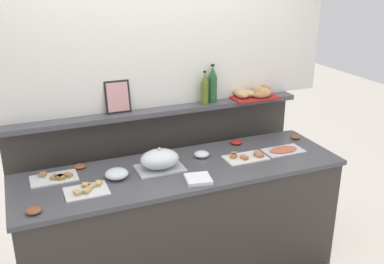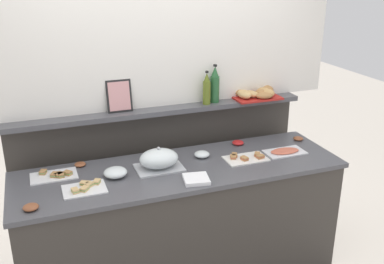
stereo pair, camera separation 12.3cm
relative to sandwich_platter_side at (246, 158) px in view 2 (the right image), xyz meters
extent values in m
plane|color=gray|center=(-0.51, 0.63, -0.95)|extent=(12.00, 12.00, 0.00)
cube|color=#3D3833|center=(-0.51, 0.03, -0.50)|extent=(2.36, 0.68, 0.90)
cube|color=#4C4C51|center=(-0.51, 0.03, -0.03)|extent=(2.40, 0.72, 0.03)
cube|color=#3D3833|center=(-0.51, 0.57, -0.34)|extent=(2.41, 0.08, 1.21)
cube|color=#4C4C51|center=(-0.51, 0.52, 0.29)|extent=(2.41, 0.22, 0.04)
cube|color=white|center=(-0.51, 0.59, 0.98)|extent=(3.01, 0.08, 1.35)
cube|color=white|center=(0.00, 0.00, -0.01)|extent=(0.32, 0.19, 0.01)
cube|color=#AD7A47|center=(-0.10, 0.03, 0.00)|extent=(0.06, 0.07, 0.01)
cube|color=#B24738|center=(-0.10, 0.03, 0.01)|extent=(0.06, 0.07, 0.01)
cube|color=#AD7A47|center=(-0.10, 0.03, 0.02)|extent=(0.06, 0.07, 0.01)
cube|color=#AD7A47|center=(0.10, 0.01, 0.00)|extent=(0.07, 0.07, 0.01)
cube|color=#B24738|center=(0.10, 0.01, 0.01)|extent=(0.07, 0.07, 0.01)
cube|color=#AD7A47|center=(0.10, 0.01, 0.02)|extent=(0.07, 0.07, 0.01)
cube|color=#AD7A47|center=(-0.03, -0.03, 0.00)|extent=(0.05, 0.06, 0.01)
cube|color=#B24738|center=(-0.03, -0.03, 0.01)|extent=(0.05, 0.06, 0.01)
cube|color=#AD7A47|center=(-0.03, -0.03, 0.02)|extent=(0.05, 0.06, 0.01)
cube|color=#AD7A47|center=(0.10, -0.04, 0.00)|extent=(0.06, 0.05, 0.01)
cube|color=#B24738|center=(0.10, -0.04, 0.01)|extent=(0.06, 0.05, 0.01)
cube|color=#AD7A47|center=(0.10, -0.04, 0.02)|extent=(0.06, 0.05, 0.01)
cube|color=#AD7A47|center=(-0.07, 0.05, 0.00)|extent=(0.06, 0.07, 0.01)
cube|color=#B24738|center=(-0.07, 0.05, 0.01)|extent=(0.06, 0.07, 0.01)
cube|color=#AD7A47|center=(-0.07, 0.05, 0.02)|extent=(0.06, 0.07, 0.01)
cube|color=white|center=(-1.39, 0.20, -0.01)|extent=(0.32, 0.19, 0.01)
cube|color=#AD7A47|center=(-1.35, 0.16, 0.00)|extent=(0.04, 0.06, 0.01)
cube|color=#66994C|center=(-1.35, 0.16, 0.01)|extent=(0.04, 0.06, 0.01)
cube|color=#AD7A47|center=(-1.35, 0.16, 0.02)|extent=(0.04, 0.06, 0.01)
cube|color=#AD7A47|center=(-1.39, 0.18, 0.00)|extent=(0.06, 0.07, 0.01)
cube|color=#66994C|center=(-1.39, 0.18, 0.01)|extent=(0.06, 0.07, 0.01)
cube|color=#AD7A47|center=(-1.39, 0.18, 0.02)|extent=(0.06, 0.07, 0.01)
cube|color=#AD7A47|center=(-1.36, 0.17, 0.00)|extent=(0.07, 0.07, 0.01)
cube|color=#66994C|center=(-1.36, 0.17, 0.01)|extent=(0.07, 0.07, 0.01)
cube|color=#AD7A47|center=(-1.36, 0.17, 0.02)|extent=(0.07, 0.07, 0.01)
cube|color=#AD7A47|center=(-1.30, 0.18, 0.00)|extent=(0.07, 0.07, 0.01)
cube|color=#66994C|center=(-1.30, 0.18, 0.01)|extent=(0.07, 0.07, 0.01)
cube|color=#AD7A47|center=(-1.30, 0.18, 0.02)|extent=(0.07, 0.07, 0.01)
cube|color=#AD7A47|center=(-1.46, 0.25, 0.00)|extent=(0.06, 0.07, 0.01)
cube|color=#66994C|center=(-1.46, 0.25, 0.01)|extent=(0.06, 0.07, 0.01)
cube|color=#AD7A47|center=(-1.46, 0.25, 0.02)|extent=(0.06, 0.07, 0.01)
cube|color=white|center=(-1.22, -0.07, -0.01)|extent=(0.28, 0.21, 0.01)
cube|color=tan|center=(-1.19, -0.05, 0.00)|extent=(0.07, 0.07, 0.01)
cube|color=#66994C|center=(-1.19, -0.05, 0.01)|extent=(0.07, 0.07, 0.01)
cube|color=tan|center=(-1.19, -0.05, 0.02)|extent=(0.07, 0.07, 0.01)
cube|color=tan|center=(-1.22, -0.10, 0.00)|extent=(0.07, 0.07, 0.01)
cube|color=#66994C|center=(-1.22, -0.10, 0.01)|extent=(0.07, 0.07, 0.01)
cube|color=tan|center=(-1.22, -0.10, 0.02)|extent=(0.07, 0.07, 0.01)
cube|color=tan|center=(-1.28, -0.11, 0.00)|extent=(0.05, 0.06, 0.01)
cube|color=#66994C|center=(-1.28, -0.11, 0.01)|extent=(0.05, 0.06, 0.01)
cube|color=tan|center=(-1.28, -0.11, 0.02)|extent=(0.05, 0.06, 0.01)
cube|color=tan|center=(-1.13, -0.03, 0.00)|extent=(0.06, 0.07, 0.01)
cube|color=#66994C|center=(-1.13, -0.03, 0.01)|extent=(0.06, 0.07, 0.01)
cube|color=tan|center=(-1.13, -0.03, 0.02)|extent=(0.06, 0.07, 0.01)
cube|color=tan|center=(-1.21, -0.02, 0.00)|extent=(0.07, 0.06, 0.01)
cube|color=#66994C|center=(-1.21, -0.02, 0.01)|extent=(0.07, 0.06, 0.01)
cube|color=tan|center=(-1.21, -0.02, 0.02)|extent=(0.07, 0.06, 0.01)
cube|color=silver|center=(0.34, 0.00, -0.01)|extent=(0.32, 0.18, 0.01)
ellipsoid|color=#D1664C|center=(0.34, 0.00, 0.01)|extent=(0.24, 0.13, 0.01)
cube|color=#B7BABF|center=(-0.67, 0.07, 0.00)|extent=(0.34, 0.24, 0.01)
ellipsoid|color=silver|center=(-0.67, 0.07, 0.07)|extent=(0.28, 0.23, 0.14)
sphere|color=#B7BABF|center=(-0.67, 0.07, 0.15)|extent=(0.02, 0.02, 0.02)
ellipsoid|color=silver|center=(-0.30, 0.15, 0.01)|extent=(0.12, 0.12, 0.05)
ellipsoid|color=#F28C4C|center=(-0.30, 0.15, 0.00)|extent=(0.09, 0.09, 0.03)
ellipsoid|color=silver|center=(-0.99, 0.05, 0.02)|extent=(0.16, 0.16, 0.07)
ellipsoid|color=white|center=(-0.99, 0.05, 0.01)|extent=(0.13, 0.13, 0.04)
ellipsoid|color=brown|center=(-1.20, 0.31, 0.00)|extent=(0.08, 0.08, 0.03)
ellipsoid|color=brown|center=(0.59, 0.20, 0.00)|extent=(0.08, 0.08, 0.03)
ellipsoid|color=brown|center=(-1.56, -0.22, 0.01)|extent=(0.09, 0.09, 0.03)
ellipsoid|color=red|center=(0.07, 0.29, 0.01)|extent=(0.10, 0.10, 0.03)
cube|color=white|center=(-0.48, -0.21, 0.00)|extent=(0.20, 0.20, 0.03)
cylinder|color=#23562D|center=(-0.05, 0.51, 0.41)|extent=(0.08, 0.08, 0.22)
cone|color=#23562D|center=(-0.05, 0.51, 0.56)|extent=(0.06, 0.06, 0.08)
cylinder|color=black|center=(-0.05, 0.51, 0.61)|extent=(0.03, 0.03, 0.02)
cylinder|color=#56661E|center=(-0.14, 0.48, 0.40)|extent=(0.06, 0.06, 0.19)
cone|color=#56661E|center=(-0.14, 0.48, 0.53)|extent=(0.05, 0.05, 0.07)
cylinder|color=black|center=(-0.14, 0.48, 0.57)|extent=(0.03, 0.03, 0.02)
cube|color=#B2231E|center=(0.33, 0.49, 0.31)|extent=(0.40, 0.26, 0.02)
ellipsoid|color=#AD7A47|center=(0.37, 0.47, 0.35)|extent=(0.15, 0.14, 0.06)
ellipsoid|color=#AD7A47|center=(0.20, 0.56, 0.35)|extent=(0.12, 0.16, 0.06)
ellipsoid|color=#AD7A47|center=(0.36, 0.40, 0.35)|extent=(0.16, 0.11, 0.05)
ellipsoid|color=tan|center=(0.27, 0.48, 0.35)|extent=(0.15, 0.16, 0.06)
ellipsoid|color=tan|center=(0.41, 0.50, 0.35)|extent=(0.14, 0.15, 0.07)
ellipsoid|color=#AD7A47|center=(0.44, 0.56, 0.35)|extent=(0.10, 0.14, 0.06)
ellipsoid|color=#AD7A47|center=(0.46, 0.55, 0.36)|extent=(0.10, 0.14, 0.07)
ellipsoid|color=tan|center=(0.41, 0.45, 0.35)|extent=(0.15, 0.16, 0.07)
ellipsoid|color=tan|center=(0.21, 0.47, 0.36)|extent=(0.11, 0.17, 0.07)
cube|color=black|center=(-0.84, 0.53, 0.43)|extent=(0.19, 0.06, 0.25)
cube|color=#CC8C8C|center=(-0.84, 0.52, 0.43)|extent=(0.16, 0.05, 0.22)
camera|label=1|loc=(-1.57, -2.72, 1.39)|focal=41.73mm
camera|label=2|loc=(-1.46, -2.77, 1.39)|focal=41.73mm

